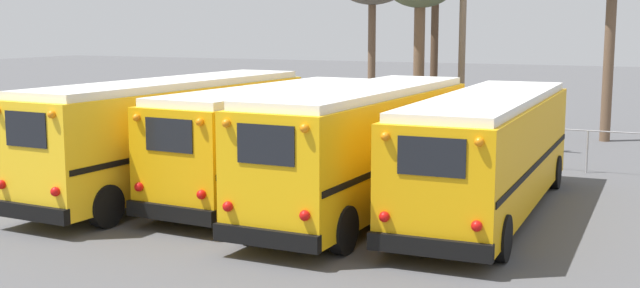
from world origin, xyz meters
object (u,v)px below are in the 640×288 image
utility_pole (462,36)px  school_bus_3 (489,150)px  school_bus_1 (276,138)px  school_bus_2 (363,145)px  school_bus_0 (175,131)px

utility_pole → school_bus_3: bearing=-70.7°
school_bus_1 → school_bus_2: bearing=-14.4°
school_bus_2 → school_bus_0: bearing=179.0°
school_bus_1 → utility_pole: size_ratio=1.14×
school_bus_0 → utility_pole: 12.00m
school_bus_2 → school_bus_3: school_bus_2 is taller
school_bus_1 → school_bus_0: bearing=-167.4°
school_bus_2 → utility_pole: utility_pole is taller
school_bus_1 → school_bus_3: size_ratio=0.88×
school_bus_3 → utility_pole: 10.09m
school_bus_3 → utility_pole: bearing=109.3°
school_bus_3 → school_bus_2: bearing=-157.3°
school_bus_0 → school_bus_2: 5.87m
school_bus_0 → school_bus_3: school_bus_0 is taller
school_bus_1 → utility_pole: utility_pole is taller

